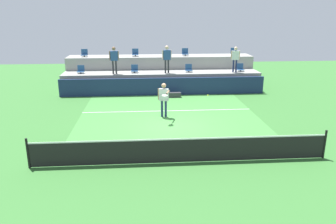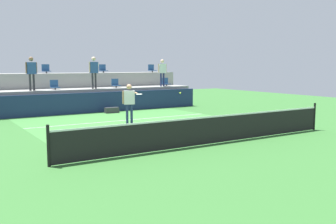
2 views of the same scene
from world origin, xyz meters
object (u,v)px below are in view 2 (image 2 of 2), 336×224
stadium_chair_lower_left (55,86)px  stadium_chair_lower_far_right (166,83)px  stadium_chair_upper_right (103,69)px  tennis_player (130,100)px  spectator_in_grey (31,70)px  spectator_in_white (94,69)px  tennis_ball (180,93)px  spectator_leaning_on_rail (162,70)px  stadium_chair_upper_left (46,70)px  stadium_chair_lower_right (116,84)px  equipment_bag (112,110)px  stadium_chair_upper_far_right (152,69)px

stadium_chair_lower_left → stadium_chair_lower_far_right: (7.11, 0.00, 0.00)m
stadium_chair_upper_right → tennis_player: stadium_chair_upper_right is taller
spectator_in_grey → spectator_in_white: spectator_in_white is taller
spectator_in_grey → tennis_ball: spectator_in_grey is taller
stadium_chair_lower_left → spectator_in_grey: size_ratio=0.30×
spectator_leaning_on_rail → stadium_chair_upper_left: bearing=161.6°
stadium_chair_lower_right → stadium_chair_upper_left: bearing=153.2°
spectator_in_white → tennis_ball: size_ratio=26.20×
equipment_bag → spectator_in_grey: bearing=158.1°
stadium_chair_lower_left → stadium_chair_upper_far_right: 7.39m
stadium_chair_lower_left → stadium_chair_upper_right: (3.58, 1.80, 0.85)m
stadium_chair_lower_right → tennis_player: stadium_chair_lower_right is taller
stadium_chair_lower_far_right → tennis_player: 8.12m
spectator_leaning_on_rail → tennis_player: bearing=-132.5°
stadium_chair_lower_far_right → stadium_chair_lower_right: bearing=180.0°
stadium_chair_upper_left → spectator_in_grey: bearing=-120.9°
stadium_chair_lower_right → spectator_in_white: spectator_in_white is taller
stadium_chair_upper_right → stadium_chair_upper_far_right: bearing=0.0°
stadium_chair_upper_far_right → stadium_chair_lower_right: bearing=-152.9°
spectator_in_white → equipment_bag: 2.68m
stadium_chair_upper_right → stadium_chair_upper_far_right: (3.54, 0.00, 0.00)m
stadium_chair_upper_right → stadium_chair_lower_right: bearing=-89.2°
stadium_chair_lower_far_right → stadium_chair_lower_left: bearing=180.0°
tennis_player → equipment_bag: size_ratio=2.29×
stadium_chair_upper_far_right → spectator_in_white: size_ratio=0.29×
stadium_chair_upper_left → spectator_leaning_on_rail: 6.93m
stadium_chair_lower_far_right → equipment_bag: (-4.63, -1.89, -1.31)m
stadium_chair_upper_far_right → spectator_in_white: bearing=-156.4°
stadium_chair_lower_far_right → spectator_leaning_on_rail: 1.01m
stadium_chair_upper_far_right → stadium_chair_upper_right: bearing=180.0°
tennis_player → tennis_ball: tennis_player is taller
spectator_in_white → spectator_leaning_on_rail: (4.50, 0.00, -0.08)m
stadium_chair_upper_left → stadium_chair_upper_far_right: same height
stadium_chair_upper_far_right → tennis_player: size_ratio=0.30×
stadium_chair_lower_left → stadium_chair_upper_right: 4.09m
stadium_chair_upper_far_right → tennis_player: stadium_chair_upper_far_right is taller
stadium_chair_upper_right → equipment_bag: 4.42m
stadium_chair_upper_left → stadium_chair_upper_far_right: bearing=0.0°
stadium_chair_upper_left → spectator_in_grey: size_ratio=0.30×
stadium_chair_lower_left → equipment_bag: bearing=-37.3°
tennis_player → stadium_chair_lower_right: bearing=70.9°
spectator_in_grey → stadium_chair_lower_right: bearing=4.5°
spectator_in_grey → spectator_in_white: bearing=-0.0°
stadium_chair_upper_right → stadium_chair_upper_far_right: 3.54m
spectator_in_white → spectator_leaning_on_rail: bearing=0.0°
stadium_chair_lower_left → spectator_in_grey: bearing=-163.1°
stadium_chair_lower_far_right → stadium_chair_upper_far_right: (0.00, 1.80, 0.85)m
stadium_chair_upper_far_right → spectator_in_grey: (-8.38, -2.18, -0.01)m
spectator_in_grey → stadium_chair_lower_left: bearing=16.9°
stadium_chair_upper_left → spectator_in_white: size_ratio=0.29×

